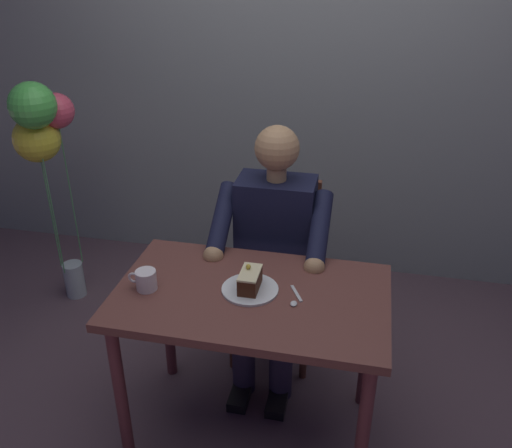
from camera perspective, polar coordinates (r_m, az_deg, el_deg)
The scene contains 10 objects.
ground_plane at distance 2.62m, azimuth -0.45°, elevation -20.55°, with size 14.00×14.00×0.00m, color #5B454D.
cafe_rear_panel at distance 3.30m, azimuth 5.66°, elevation 19.56°, with size 6.40×0.12×3.00m, color gray.
dining_table at distance 2.19m, azimuth -0.51°, elevation -9.32°, with size 1.07×0.64×0.73m.
chair at distance 2.76m, azimuth 2.35°, elevation -3.88°, with size 0.42×0.42×0.91m.
seated_person at distance 2.54m, azimuth 1.72°, elevation -3.09°, with size 0.53×0.58×1.25m.
dessert_plate at distance 2.14m, azimuth -0.64°, elevation -6.88°, with size 0.22×0.22×0.01m, color white.
cake_slice at distance 2.11m, azimuth -0.64°, elevation -5.91°, with size 0.07×0.14×0.10m.
coffee_cup at distance 2.17m, azimuth -11.53°, elevation -5.76°, with size 0.12×0.08×0.08m.
dessert_spoon at distance 2.09m, azimuth 4.12°, elevation -7.87°, with size 0.06×0.14×0.01m.
balloon_display at distance 3.12m, azimuth -21.58°, elevation 8.59°, with size 0.32×0.35×1.34m.
Camera 1 is at (-0.39, 1.71, 1.94)m, focal length 37.99 mm.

